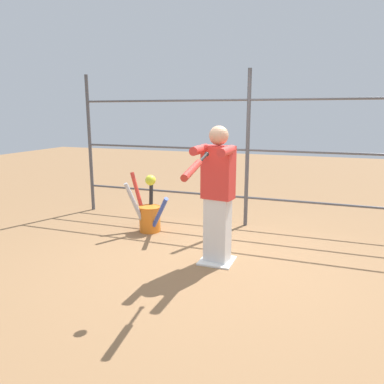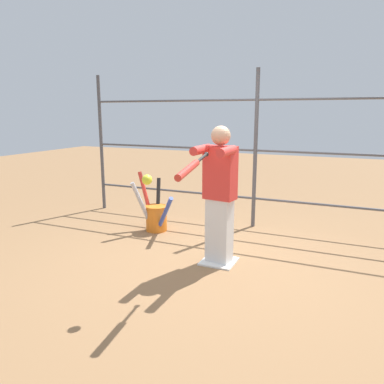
% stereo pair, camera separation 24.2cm
% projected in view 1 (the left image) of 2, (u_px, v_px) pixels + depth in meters
% --- Properties ---
extents(ground_plane, '(24.00, 24.00, 0.00)m').
position_uv_depth(ground_plane, '(217.00, 261.00, 4.56)').
color(ground_plane, olive).
extents(home_plate, '(0.40, 0.40, 0.02)m').
position_uv_depth(home_plate, '(217.00, 261.00, 4.56)').
color(home_plate, white).
rests_on(home_plate, ground).
extents(fence_backstop, '(5.83, 0.06, 2.42)m').
position_uv_depth(fence_backstop, '(248.00, 150.00, 5.77)').
color(fence_backstop, '#4C4C51').
rests_on(fence_backstop, ground).
extents(batter, '(0.42, 0.59, 1.64)m').
position_uv_depth(batter, '(218.00, 191.00, 4.36)').
color(batter, silver).
rests_on(batter, ground).
extents(baseball_bat_swinging, '(0.13, 0.86, 0.17)m').
position_uv_depth(baseball_bat_swinging, '(194.00, 168.00, 3.41)').
color(baseball_bat_swinging, black).
extents(softball_in_flight, '(0.10, 0.10, 0.10)m').
position_uv_depth(softball_in_flight, '(150.00, 180.00, 3.42)').
color(softball_in_flight, yellow).
extents(bat_bucket, '(0.85, 0.68, 0.89)m').
position_uv_depth(bat_bucket, '(149.00, 216.00, 5.67)').
color(bat_bucket, orange).
rests_on(bat_bucket, ground).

